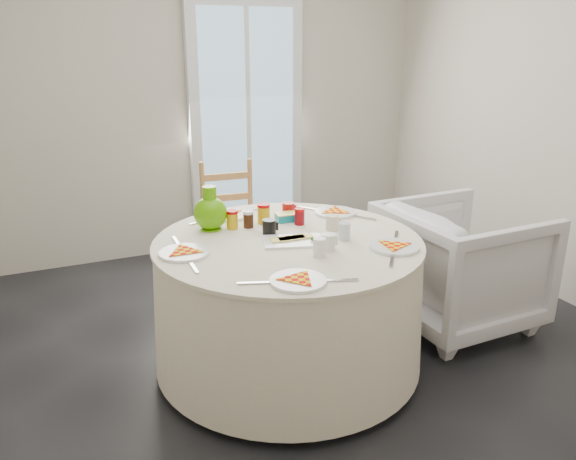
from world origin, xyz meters
name	(u,v)px	position (x,y,z in m)	size (l,w,h in m)	color
floor	(302,354)	(0.00, 0.00, 0.00)	(4.00, 4.00, 0.00)	black
wall_back	(198,97)	(0.00, 2.00, 1.30)	(4.00, 0.02, 2.60)	#BCB5A3
glass_door	(247,126)	(0.40, 1.95, 1.05)	(1.00, 0.08, 2.10)	silver
table	(288,303)	(-0.11, -0.05, 0.38)	(1.46, 1.46, 0.74)	beige
wooden_chair	(233,226)	(-0.04, 1.07, 0.47)	(0.42, 0.40, 0.93)	tan
armchair	(460,266)	(1.08, -0.05, 0.39)	(0.84, 0.79, 0.87)	silver
place_settings	(288,235)	(-0.11, -0.05, 0.77)	(1.36, 1.36, 0.03)	silver
jar_cluster	(265,214)	(-0.14, 0.20, 0.82)	(0.43, 0.21, 0.12)	olive
butter_tub	(286,214)	(0.01, 0.25, 0.79)	(0.12, 0.09, 0.05)	teal
green_pitcher	(210,208)	(-0.43, 0.28, 0.87)	(0.19, 0.19, 0.24)	#4C9E03
cheese_platter	(293,237)	(-0.10, -0.10, 0.77)	(0.31, 0.20, 0.04)	silver
mugs_glasses	(309,225)	(0.01, -0.05, 0.81)	(0.55, 0.55, 0.10)	#9A9A9A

